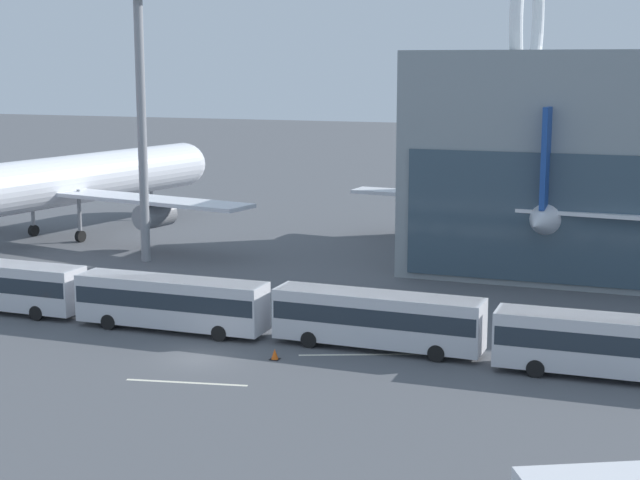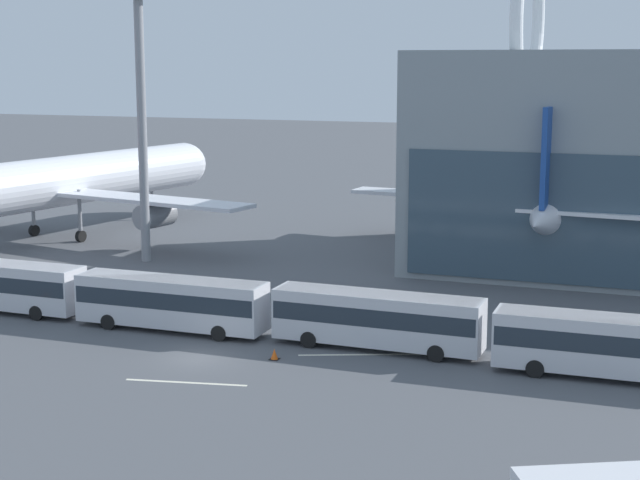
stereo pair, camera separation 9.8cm
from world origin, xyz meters
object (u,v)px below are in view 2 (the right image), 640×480
at_px(airliner_at_gate_far, 590,192).
at_px(shuttle_bus_2, 377,317).
at_px(airliner_at_gate_near, 60,182).
at_px(shuttle_bus_3, 613,343).
at_px(traffic_cone_1, 274,354).
at_px(shuttle_bus_1, 171,300).
at_px(floodlight_mast, 141,80).

relative_size(airliner_at_gate_far, shuttle_bus_2, 3.57).
xyz_separation_m(airliner_at_gate_near, shuttle_bus_3, (53.25, -26.17, -3.49)).
distance_m(airliner_at_gate_far, traffic_cone_1, 43.48).
bearing_deg(shuttle_bus_2, airliner_at_gate_far, 77.56).
bearing_deg(shuttle_bus_3, airliner_at_gate_near, 153.09).
relative_size(airliner_at_gate_near, shuttle_bus_1, 3.50).
xyz_separation_m(airliner_at_gate_far, shuttle_bus_2, (-8.69, -36.97, -3.28)).
xyz_separation_m(airliner_at_gate_far, shuttle_bus_1, (-22.17, -37.57, -3.28)).
bearing_deg(floodlight_mast, shuttle_bus_1, -55.65).
distance_m(shuttle_bus_2, floodlight_mast, 34.78).
bearing_deg(traffic_cone_1, airliner_at_gate_near, 139.93).
height_order(airliner_at_gate_far, shuttle_bus_1, airliner_at_gate_far).
relative_size(airliner_at_gate_near, airliner_at_gate_far, 0.98).
distance_m(shuttle_bus_3, floodlight_mast, 46.21).
distance_m(shuttle_bus_3, traffic_cone_1, 18.75).
xyz_separation_m(airliner_at_gate_far, traffic_cone_1, (-13.62, -40.99, -4.97)).
relative_size(shuttle_bus_2, traffic_cone_1, 20.26).
relative_size(shuttle_bus_2, shuttle_bus_3, 1.00).
relative_size(airliner_at_gate_near, traffic_cone_1, 70.87).
xyz_separation_m(floodlight_mast, traffic_cone_1, (21.45, -22.30, -15.07)).
bearing_deg(traffic_cone_1, shuttle_bus_1, 158.22).
height_order(shuttle_bus_3, floodlight_mast, floodlight_mast).
height_order(airliner_at_gate_near, airliner_at_gate_far, airliner_at_gate_near).
height_order(airliner_at_gate_near, floodlight_mast, floodlight_mast).
bearing_deg(airliner_at_gate_near, floodlight_mast, -107.11).
xyz_separation_m(airliner_at_gate_near, shuttle_bus_2, (39.76, -25.29, -3.49)).
relative_size(airliner_at_gate_near, floodlight_mast, 1.92).
bearing_deg(shuttle_bus_1, shuttle_bus_2, 2.13).
relative_size(airliner_at_gate_far, traffic_cone_1, 72.38).
distance_m(shuttle_bus_1, traffic_cone_1, 9.36).
height_order(shuttle_bus_2, floodlight_mast, floodlight_mast).
bearing_deg(shuttle_bus_3, shuttle_bus_1, 178.66).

